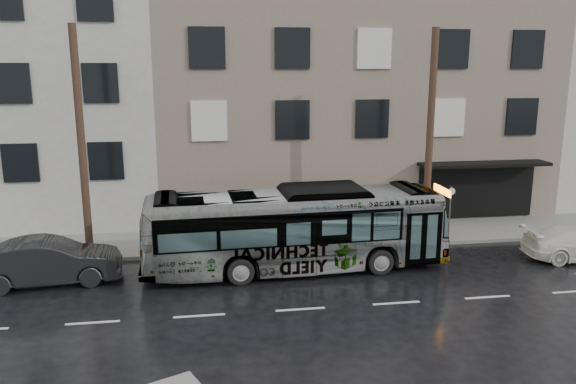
% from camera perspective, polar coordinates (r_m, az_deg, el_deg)
% --- Properties ---
extents(ground, '(120.00, 120.00, 0.00)m').
position_cam_1_polar(ground, '(20.61, 0.05, -8.99)').
color(ground, black).
rests_on(ground, ground).
extents(sidewalk, '(90.00, 3.60, 0.15)m').
position_cam_1_polar(sidewalk, '(25.16, -1.65, -4.77)').
color(sidewalk, gray).
rests_on(sidewalk, ground).
extents(building_taupe, '(20.00, 12.00, 11.00)m').
position_cam_1_polar(building_taupe, '(32.68, 5.41, 8.89)').
color(building_taupe, gray).
rests_on(building_taupe, ground).
extents(utility_pole_front, '(0.30, 0.30, 9.00)m').
position_cam_1_polar(utility_pole_front, '(24.33, 14.21, 5.29)').
color(utility_pole_front, '#4E3527').
rests_on(utility_pole_front, sidewalk).
extents(utility_pole_rear, '(0.30, 0.30, 9.00)m').
position_cam_1_polar(utility_pole_rear, '(22.90, -20.23, 4.46)').
color(utility_pole_rear, '#4E3527').
rests_on(utility_pole_rear, sidewalk).
extents(sign_post, '(0.06, 0.06, 2.40)m').
position_cam_1_polar(sign_post, '(25.38, 16.10, -2.13)').
color(sign_post, slate).
rests_on(sign_post, sidewalk).
extents(bus, '(11.54, 3.18, 3.18)m').
position_cam_1_polar(bus, '(21.21, 0.69, -3.81)').
color(bus, '#B2B2B2').
rests_on(bus, ground).
extents(dark_sedan, '(5.15, 2.29, 1.64)m').
position_cam_1_polar(dark_sedan, '(21.80, -23.13, -6.52)').
color(dark_sedan, black).
rests_on(dark_sedan, ground).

